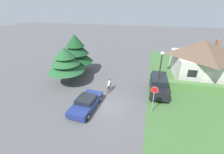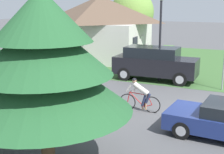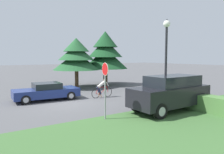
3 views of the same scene
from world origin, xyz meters
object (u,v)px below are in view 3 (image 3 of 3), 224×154
conifer_tall_far (105,53)px  conifer_tall_near (76,56)px  street_lamp (166,49)px  sedan_left_lane (46,92)px  parked_suv_right (170,93)px  stop_sign (105,80)px  cyclist (102,88)px

conifer_tall_far → conifer_tall_near: bearing=-84.4°
street_lamp → conifer_tall_near: bearing=-178.6°
sedan_left_lane → parked_suv_right: bearing=-51.1°
conifer_tall_near → conifer_tall_far: size_ratio=0.84×
stop_sign → conifer_tall_near: (-10.72, 3.35, 1.17)m
conifer_tall_near → conifer_tall_far: bearing=95.6°
parked_suv_right → sedan_left_lane: bearing=124.2°
stop_sign → conifer_tall_near: 11.29m
stop_sign → conifer_tall_near: bearing=-12.1°
street_lamp → conifer_tall_far: 12.02m
conifer_tall_near → conifer_tall_far: (-0.35, 3.52, 0.38)m
conifer_tall_far → cyclist: bearing=-33.9°
street_lamp → conifer_tall_near: size_ratio=1.05×
parked_suv_right → conifer_tall_far: bearing=74.8°
sedan_left_lane → conifer_tall_near: 6.65m
street_lamp → conifer_tall_far: (-11.57, 3.24, -0.02)m
cyclist → street_lamp: bearing=-83.7°
sedan_left_lane → conifer_tall_near: (-4.42, 4.31, 2.49)m
sedan_left_lane → parked_suv_right: parked_suv_right is taller
stop_sign → street_lamp: (0.50, 3.63, 1.57)m
parked_suv_right → cyclist: bearing=100.2°
stop_sign → parked_suv_right: bearing=-93.6°
parked_suv_right → conifer_tall_far: 12.28m
cyclist → conifer_tall_near: size_ratio=0.37×
parked_suv_right → street_lamp: street_lamp is taller
sedan_left_lane → cyclist: (1.29, 3.77, 0.10)m
sedan_left_lane → stop_sign: 6.52m
cyclist → conifer_tall_near: (-5.71, 0.54, 2.39)m
cyclist → conifer_tall_far: size_ratio=0.32×
sedan_left_lane → conifer_tall_far: bearing=34.8°
stop_sign → conifer_tall_far: 13.12m
stop_sign → street_lamp: street_lamp is taller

